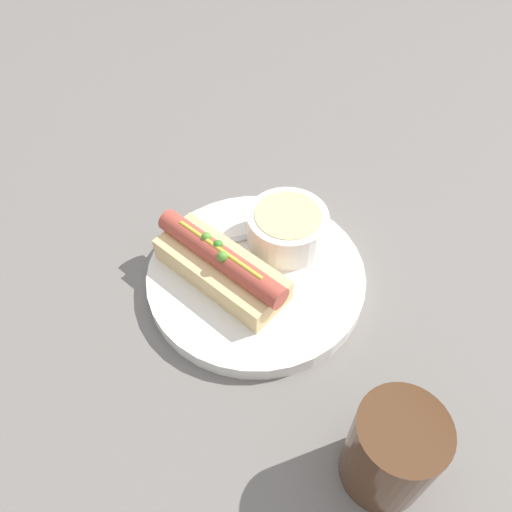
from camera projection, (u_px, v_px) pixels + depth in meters
name	position (u px, v px, depth m)	size (l,w,h in m)	color
ground_plane	(256.00, 281.00, 0.61)	(4.00, 4.00, 0.00)	slate
dinner_plate	(256.00, 276.00, 0.61)	(0.26, 0.26, 0.02)	white
hot_dog	(221.00, 265.00, 0.57)	(0.18, 0.12, 0.06)	#E5C17F
soup_bowl	(287.00, 227.00, 0.61)	(0.10, 0.10, 0.05)	silver
spoon	(276.00, 231.00, 0.64)	(0.05, 0.17, 0.01)	#B7B7BC
drinking_glass	(388.00, 453.00, 0.43)	(0.08, 0.08, 0.11)	#4C2D19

